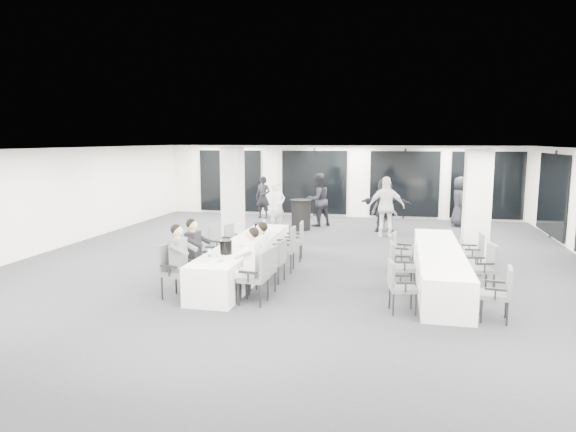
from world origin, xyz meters
name	(u,v)px	position (x,y,z in m)	size (l,w,h in m)	color
room	(342,203)	(0.89, 1.11, 1.39)	(14.04, 16.04, 2.84)	#26272C
column_left	(233,192)	(-2.80, 3.20, 1.40)	(0.60, 0.60, 2.80)	silver
column_right	(477,207)	(4.20, 1.00, 1.40)	(0.60, 0.60, 2.80)	silver
banquet_table_main	(245,258)	(-1.00, -1.33, 0.38)	(0.90, 5.00, 0.75)	white
banquet_table_side	(439,267)	(3.21, -1.21, 0.38)	(0.90, 5.00, 0.75)	white
cocktail_table	(301,215)	(-0.89, 4.69, 0.52)	(0.74, 0.74, 1.02)	black
chair_main_left_near	(174,267)	(-1.84, -3.24, 0.59)	(0.62, 0.66, 1.04)	#4A4C51
chair_main_left_second	(190,263)	(-1.83, -2.53, 0.50)	(0.54, 0.56, 0.88)	#4A4C51
chair_main_left_mid	(205,253)	(-1.83, -1.66, 0.54)	(0.49, 0.54, 0.95)	#4A4C51
chair_main_left_fourth	(220,243)	(-1.84, -0.68, 0.57)	(0.61, 0.64, 1.00)	#4A4C51
chair_main_left_far	(233,239)	(-1.82, 0.28, 0.49)	(0.51, 0.54, 0.86)	#4A4C51
chair_main_right_near	(258,274)	(-0.16, -3.27, 0.57)	(0.54, 0.60, 1.01)	#4A4C51
chair_main_right_second	(266,267)	(-0.17, -2.65, 0.54)	(0.53, 0.57, 0.95)	#4A4C51
chair_main_right_mid	(276,258)	(-0.17, -1.77, 0.52)	(0.51, 0.55, 0.91)	#4A4C51
chair_main_right_fourth	(287,246)	(-0.16, -0.81, 0.59)	(0.55, 0.61, 1.03)	#4A4C51
chair_main_right_far	(296,239)	(-0.16, 0.28, 0.56)	(0.55, 0.59, 0.98)	#4A4C51
chair_side_left_near	(398,283)	(2.38, -3.20, 0.53)	(0.54, 0.58, 0.92)	#4A4C51
chair_side_left_mid	(399,263)	(2.38, -1.79, 0.55)	(0.55, 0.59, 0.97)	#4A4C51
chair_side_left_far	(399,250)	(2.38, -0.32, 0.52)	(0.52, 0.56, 0.91)	#4A4C51
chair_side_right_near	(500,290)	(4.04, -3.30, 0.53)	(0.53, 0.57, 0.94)	#4A4C51
chair_side_right_mid	(485,265)	(4.05, -1.59, 0.56)	(0.58, 0.61, 0.98)	#4A4C51
chair_side_right_far	(475,251)	(4.04, -0.16, 0.53)	(0.48, 0.54, 0.94)	#4A4C51
seated_guest_a	(182,257)	(-1.67, -3.26, 0.81)	(0.50, 0.38, 1.44)	#55585D
seated_guest_b	(196,249)	(-1.67, -2.55, 0.81)	(0.50, 0.38, 1.44)	black
seated_guest_c	(249,260)	(-0.33, -3.27, 0.81)	(0.50, 0.38, 1.44)	silver
seated_guest_d	(258,253)	(-0.33, -2.64, 0.81)	(0.50, 0.38, 1.44)	silver
standing_guest_a	(277,203)	(-1.67, 4.46, 0.92)	(0.67, 0.54, 1.85)	silver
standing_guest_b	(318,196)	(-0.45, 5.57, 1.06)	(1.02, 0.62, 2.11)	black
standing_guest_c	(384,205)	(1.85, 5.14, 0.85)	(1.10, 0.56, 1.70)	#55585D
standing_guest_d	(387,203)	(1.95, 4.04, 1.07)	(1.26, 0.71, 2.14)	silver
standing_guest_e	(460,198)	(4.41, 6.57, 1.00)	(0.96, 0.59, 1.99)	black
standing_guest_f	(385,201)	(1.87, 4.91, 1.01)	(1.86, 0.72, 2.03)	black
standing_guest_g	(263,194)	(-2.83, 6.94, 0.92)	(0.67, 0.54, 1.85)	black
ice_bucket_near	(226,247)	(-1.02, -2.57, 0.89)	(0.24, 0.24, 0.28)	black
ice_bucket_far	(260,229)	(-0.94, -0.34, 0.89)	(0.25, 0.25, 0.28)	black
water_bottle_a	(210,254)	(-1.16, -3.10, 0.85)	(0.06, 0.06, 0.20)	silver
water_bottle_b	(258,235)	(-0.82, -0.94, 0.86)	(0.07, 0.07, 0.21)	silver
water_bottle_c	(264,224)	(-1.08, 0.57, 0.86)	(0.07, 0.07, 0.21)	silver
plate_a	(219,256)	(-1.08, -2.83, 0.76)	(0.20, 0.20, 0.03)	white
plate_b	(220,261)	(-0.90, -3.25, 0.76)	(0.20, 0.20, 0.03)	white
plate_c	(243,246)	(-0.90, -1.81, 0.76)	(0.20, 0.20, 0.03)	white
wine_glass	(220,256)	(-0.86, -3.37, 0.89)	(0.07, 0.07, 0.19)	silver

